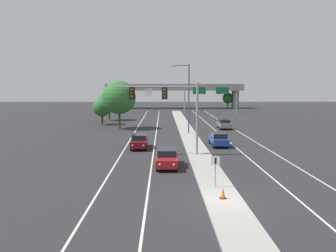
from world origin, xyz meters
name	(u,v)px	position (x,y,z in m)	size (l,w,h in m)	color
ground_plane	(224,202)	(0.00, 0.00, 0.00)	(260.00, 260.00, 0.00)	#28282B
median_island	(195,147)	(0.00, 18.00, 0.07)	(2.40, 110.00, 0.15)	#9E9B93
lane_stripe_oncoming_center	(155,138)	(-4.70, 25.00, 0.00)	(0.14, 100.00, 0.01)	silver
lane_stripe_receding_center	(225,138)	(4.70, 25.00, 0.00)	(0.14, 100.00, 0.01)	silver
edge_stripe_left	(131,138)	(-8.00, 25.00, 0.00)	(0.14, 100.00, 0.01)	silver
edge_stripe_right	(249,138)	(8.00, 25.00, 0.00)	(0.14, 100.00, 0.01)	silver
overhead_signal_mast	(171,103)	(-2.92, 13.60, 5.37)	(8.20, 0.44, 7.20)	gray
median_sign_post	(215,167)	(-0.14, 2.53, 1.59)	(0.60, 0.10, 2.20)	gray
street_lamp_median	(187,95)	(-0.15, 28.89, 5.79)	(2.58, 0.28, 10.00)	#4C4C51
car_oncoming_red	(167,157)	(-3.35, 9.03, 0.82)	(1.87, 4.49, 1.58)	maroon
car_oncoming_darkred	(139,141)	(-6.38, 17.84, 0.82)	(1.87, 4.49, 1.58)	#5B0F14
car_receding_blue	(218,139)	(2.85, 19.15, 0.82)	(1.85, 4.48, 1.58)	navy
car_receding_grey	(224,124)	(6.41, 34.93, 0.82)	(1.83, 4.47, 1.58)	slate
traffic_cone_median_nose	(223,193)	(-0.02, 0.25, 0.51)	(0.36, 0.36, 0.74)	black
highway_sign_gantry	(211,89)	(8.20, 63.22, 6.16)	(13.28, 0.42, 7.50)	gray
overpass_bridge	(175,90)	(0.00, 85.42, 5.78)	(42.40, 6.40, 7.65)	gray
tree_far_left_c	(109,100)	(-14.62, 48.78, 4.21)	(4.45, 4.45, 6.44)	#4C3823
tree_far_left_b	(119,97)	(-10.81, 35.03, 5.17)	(5.47, 5.47, 7.91)	#4C3823
tree_far_left_a	(102,107)	(-14.73, 41.11, 3.18)	(3.37, 3.37, 4.88)	#4C3823
tree_far_right_c	(228,98)	(17.01, 86.30, 3.19)	(3.38, 3.38, 4.90)	#4C3823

